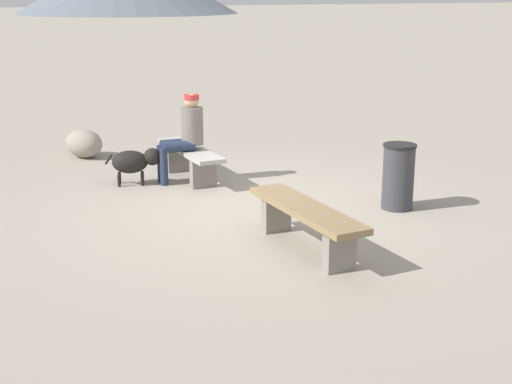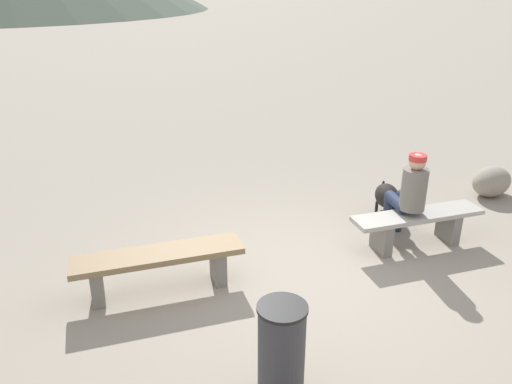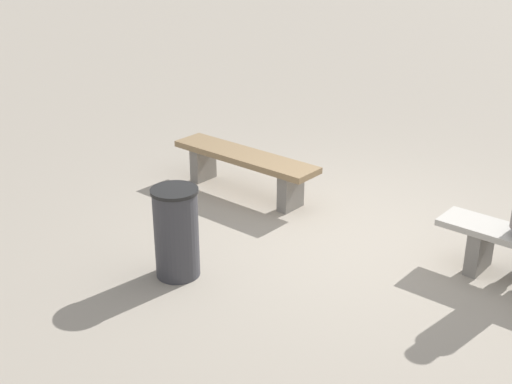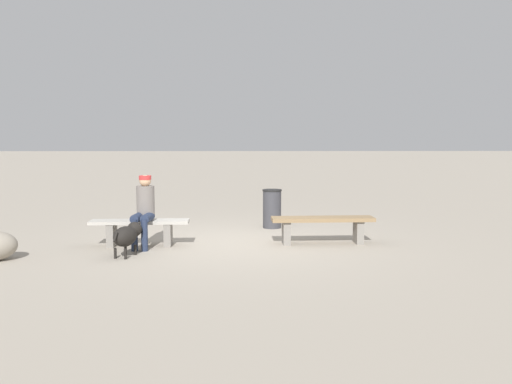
% 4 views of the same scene
% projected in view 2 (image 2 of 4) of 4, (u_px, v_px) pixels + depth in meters
% --- Properties ---
extents(ground, '(210.00, 210.00, 0.06)m').
position_uv_depth(ground, '(301.00, 276.00, 5.94)').
color(ground, '#9E9384').
extents(bench_left, '(1.82, 0.46, 0.47)m').
position_uv_depth(bench_left, '(159.00, 263.00, 5.49)').
color(bench_left, gray).
rests_on(bench_left, ground).
extents(bench_right, '(1.70, 0.43, 0.45)m').
position_uv_depth(bench_right, '(417.00, 223.00, 6.43)').
color(bench_right, gray).
rests_on(bench_right, ground).
extents(seated_person, '(0.35, 0.65, 1.24)m').
position_uv_depth(seated_person, '(409.00, 192.00, 6.34)').
color(seated_person, slate).
rests_on(seated_person, ground).
extents(dog, '(0.44, 0.75, 0.51)m').
position_uv_depth(dog, '(388.00, 197.00, 7.13)').
color(dog, black).
rests_on(dog, ground).
extents(trash_bin, '(0.41, 0.41, 0.81)m').
position_uv_depth(trash_bin, '(281.00, 348.00, 4.15)').
color(trash_bin, '#38383D').
rests_on(trash_bin, ground).
extents(boulder, '(0.85, 0.74, 0.46)m').
position_uv_depth(boulder, '(492.00, 181.00, 7.94)').
color(boulder, gray).
rests_on(boulder, ground).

